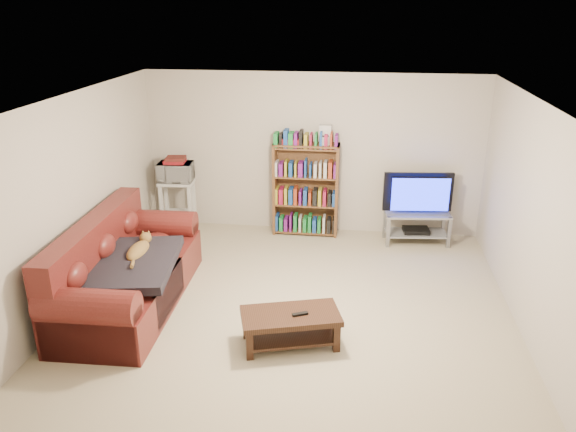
# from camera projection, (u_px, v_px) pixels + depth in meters

# --- Properties ---
(floor) EXTENTS (5.00, 5.00, 0.00)m
(floor) POSITION_uv_depth(u_px,v_px,m) (292.00, 309.00, 6.50)
(floor) COLOR #BFB28E
(floor) RESTS_ON ground
(ceiling) EXTENTS (5.00, 5.00, 0.00)m
(ceiling) POSITION_uv_depth(u_px,v_px,m) (293.00, 101.00, 5.64)
(ceiling) COLOR white
(ceiling) RESTS_ON ground
(wall_back) EXTENTS (5.00, 0.00, 5.00)m
(wall_back) POSITION_uv_depth(u_px,v_px,m) (313.00, 154.00, 8.38)
(wall_back) COLOR beige
(wall_back) RESTS_ON ground
(wall_front) EXTENTS (5.00, 0.00, 5.00)m
(wall_front) POSITION_uv_depth(u_px,v_px,m) (247.00, 343.00, 3.75)
(wall_front) COLOR beige
(wall_front) RESTS_ON ground
(wall_left) EXTENTS (0.00, 5.00, 5.00)m
(wall_left) POSITION_uv_depth(u_px,v_px,m) (74.00, 202.00, 6.37)
(wall_left) COLOR beige
(wall_left) RESTS_ON ground
(wall_right) EXTENTS (0.00, 5.00, 5.00)m
(wall_right) POSITION_uv_depth(u_px,v_px,m) (533.00, 223.00, 5.77)
(wall_right) COLOR beige
(wall_right) RESTS_ON ground
(sofa) EXTENTS (1.11, 2.45, 1.03)m
(sofa) POSITION_uv_depth(u_px,v_px,m) (123.00, 276.00, 6.51)
(sofa) COLOR #5D1B18
(sofa) RESTS_ON floor
(blanket) EXTENTS (1.06, 1.31, 0.20)m
(blanket) POSITION_uv_depth(u_px,v_px,m) (132.00, 264.00, 6.26)
(blanket) COLOR black
(blanket) RESTS_ON sofa
(cat) EXTENTS (0.28, 0.67, 0.20)m
(cat) POSITION_uv_depth(u_px,v_px,m) (138.00, 251.00, 6.44)
(cat) COLOR olive
(cat) RESTS_ON sofa
(coffee_table) EXTENTS (1.10, 0.76, 0.36)m
(coffee_table) POSITION_uv_depth(u_px,v_px,m) (290.00, 323.00, 5.75)
(coffee_table) COLOR black
(coffee_table) RESTS_ON floor
(remote) EXTENTS (0.17, 0.11, 0.02)m
(remote) POSITION_uv_depth(u_px,v_px,m) (300.00, 314.00, 5.68)
(remote) COLOR black
(remote) RESTS_ON coffee_table
(tv_stand) EXTENTS (0.97, 0.51, 0.47)m
(tv_stand) POSITION_uv_depth(u_px,v_px,m) (417.00, 222.00, 8.19)
(tv_stand) COLOR #999EA3
(tv_stand) RESTS_ON floor
(television) EXTENTS (1.01, 0.23, 0.58)m
(television) POSITION_uv_depth(u_px,v_px,m) (419.00, 194.00, 8.03)
(television) COLOR black
(television) RESTS_ON tv_stand
(dvd_player) EXTENTS (0.40, 0.30, 0.06)m
(dvd_player) POSITION_uv_depth(u_px,v_px,m) (416.00, 230.00, 8.23)
(dvd_player) COLOR black
(dvd_player) RESTS_ON tv_stand
(bookshelf) EXTENTS (0.97, 0.31, 1.40)m
(bookshelf) POSITION_uv_depth(u_px,v_px,m) (306.00, 188.00, 8.38)
(bookshelf) COLOR brown
(bookshelf) RESTS_ON floor
(shelf_clutter) EXTENTS (0.71, 0.22, 0.28)m
(shelf_clutter) POSITION_uv_depth(u_px,v_px,m) (313.00, 137.00, 8.10)
(shelf_clutter) COLOR silver
(shelf_clutter) RESTS_ON bookshelf
(microwave_stand) EXTENTS (0.54, 0.41, 0.82)m
(microwave_stand) POSITION_uv_depth(u_px,v_px,m) (178.00, 199.00, 8.51)
(microwave_stand) COLOR silver
(microwave_stand) RESTS_ON floor
(microwave) EXTENTS (0.53, 0.38, 0.28)m
(microwave) POSITION_uv_depth(u_px,v_px,m) (176.00, 172.00, 8.36)
(microwave) COLOR silver
(microwave) RESTS_ON microwave_stand
(game_boxes) EXTENTS (0.32, 0.28, 0.05)m
(game_boxes) POSITION_uv_depth(u_px,v_px,m) (175.00, 161.00, 8.30)
(game_boxes) COLOR maroon
(game_boxes) RESTS_ON microwave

